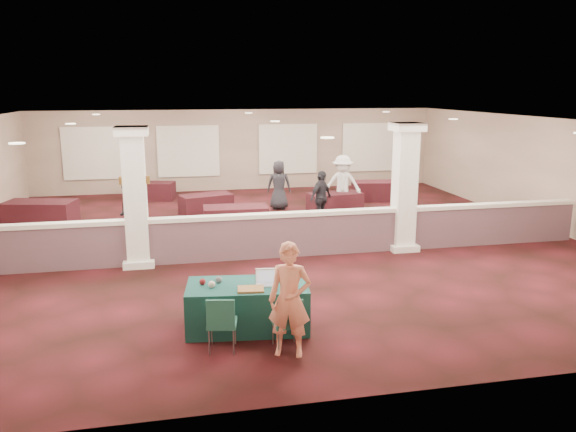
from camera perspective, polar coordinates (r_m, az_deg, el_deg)
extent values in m
plane|color=#3E0F14|center=(15.19, -1.27, -2.48)|extent=(16.00, 16.00, 0.00)
cube|color=#7E6757|center=(22.69, -5.00, 6.70)|extent=(16.00, 0.04, 3.20)
cube|color=#7E6757|center=(7.35, 10.20, -6.60)|extent=(16.00, 0.04, 3.20)
cube|color=#7E6757|center=(18.08, 24.56, 4.01)|extent=(0.04, 16.00, 3.20)
cube|color=silver|center=(14.67, -1.33, 9.66)|extent=(16.00, 16.00, 0.02)
cube|color=brown|center=(13.64, -0.13, -2.09)|extent=(15.60, 0.20, 1.00)
cube|color=beige|center=(13.51, -0.13, 0.16)|extent=(15.60, 0.28, 0.10)
cube|color=silver|center=(13.16, -15.24, 1.81)|extent=(0.50, 0.50, 3.20)
cube|color=silver|center=(13.52, -14.86, -4.52)|extent=(0.70, 0.70, 0.16)
cube|color=silver|center=(12.97, -15.63, 8.32)|extent=(0.72, 0.72, 0.20)
cube|color=silver|center=(14.30, 11.74, 2.85)|extent=(0.50, 0.50, 3.20)
cube|color=silver|center=(14.63, 11.47, -3.02)|extent=(0.70, 0.70, 0.16)
cube|color=silver|center=(14.12, 12.02, 8.85)|extent=(0.72, 0.72, 0.20)
cylinder|color=brown|center=(13.11, -16.56, 3.46)|extent=(0.12, 0.12, 0.18)
cylinder|color=white|center=(13.11, -16.56, 3.46)|extent=(0.09, 0.09, 0.10)
cylinder|color=brown|center=(13.08, -14.12, 3.59)|extent=(0.12, 0.12, 0.18)
cylinder|color=white|center=(13.08, -14.12, 3.59)|extent=(0.09, 0.09, 0.10)
cube|color=#0F3833|center=(9.70, -4.12, -9.14)|extent=(2.15, 1.26, 0.78)
cube|color=#1F5C4E|center=(8.97, -0.14, -10.78)|extent=(0.46, 0.46, 0.06)
cube|color=#1F5C4E|center=(8.71, 0.22, -9.87)|extent=(0.42, 0.08, 0.41)
cylinder|color=gray|center=(8.87, -0.96, -12.69)|extent=(0.02, 0.02, 0.39)
cylinder|color=gray|center=(8.96, 1.30, -12.42)|extent=(0.02, 0.02, 0.39)
cylinder|color=gray|center=(9.18, -1.54, -11.76)|extent=(0.02, 0.02, 0.39)
cylinder|color=gray|center=(9.27, 0.64, -11.51)|extent=(0.02, 0.02, 0.39)
cube|color=#1F5C4E|center=(8.96, -6.71, -10.75)|extent=(0.53, 0.53, 0.06)
cube|color=#1F5C4E|center=(8.68, -6.88, -9.81)|extent=(0.44, 0.13, 0.43)
cylinder|color=gray|center=(8.91, -8.01, -12.61)|extent=(0.03, 0.03, 0.41)
cylinder|color=gray|center=(8.88, -5.55, -12.65)|extent=(0.03, 0.03, 0.41)
cylinder|color=gray|center=(9.25, -7.75, -11.62)|extent=(0.03, 0.03, 0.41)
cylinder|color=gray|center=(9.22, -5.39, -11.64)|extent=(0.03, 0.03, 0.41)
imported|color=#FA8B6C|center=(8.58, 0.17, -8.52)|extent=(0.75, 0.61, 1.78)
cube|color=black|center=(17.98, -23.83, 0.13)|extent=(2.14, 1.41, 0.80)
cube|color=black|center=(16.11, -5.33, -0.30)|extent=(1.84, 0.97, 0.73)
cube|color=black|center=(18.39, 4.77, 1.29)|extent=(1.80, 1.06, 0.69)
cube|color=black|center=(21.25, -13.67, 2.49)|extent=(1.76, 1.18, 0.65)
cube|color=black|center=(18.41, -8.31, 1.17)|extent=(1.80, 1.26, 0.66)
cube|color=black|center=(20.81, 8.97, 2.55)|extent=(1.83, 1.09, 0.70)
imported|color=black|center=(18.72, -15.63, 2.67)|extent=(0.90, 0.61, 1.72)
imported|color=beige|center=(18.50, 5.56, 3.24)|extent=(1.33, 0.93, 1.89)
imported|color=black|center=(16.79, 3.36, 1.84)|extent=(1.03, 0.96, 1.63)
imported|color=black|center=(18.97, -0.93, 3.17)|extent=(0.89, 0.59, 1.66)
cube|color=silver|center=(9.52, -2.20, -6.97)|extent=(0.38, 0.29, 0.02)
cube|color=silver|center=(9.59, -2.25, -6.00)|extent=(0.35, 0.06, 0.24)
cube|color=silver|center=(9.59, -2.24, -6.11)|extent=(0.32, 0.04, 0.20)
cube|color=orange|center=(9.31, -3.81, -7.42)|extent=(0.47, 0.37, 0.03)
sphere|color=beige|center=(9.46, -7.76, -6.90)|extent=(0.12, 0.12, 0.12)
sphere|color=maroon|center=(9.62, -8.68, -6.62)|extent=(0.11, 0.11, 0.11)
sphere|color=#49494D|center=(9.68, -7.06, -6.44)|extent=(0.11, 0.11, 0.11)
cube|color=#B51313|center=(9.31, 0.20, -7.44)|extent=(0.13, 0.05, 0.01)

